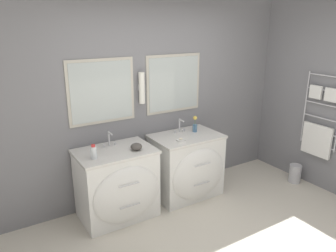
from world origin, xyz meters
TOP-DOWN VIEW (x-y plane):
  - wall_back at (-0.01, 1.75)m, footprint 5.77×0.16m
  - wall_right at (2.11, 0.77)m, footprint 0.13×3.59m
  - vanity_left at (-0.68, 1.37)m, footprint 0.91×0.69m
  - vanity_right at (0.33, 1.37)m, footprint 0.91×0.69m
  - faucet_left at (-0.68, 1.56)m, footprint 0.17×0.12m
  - faucet_right at (0.33, 1.56)m, footprint 0.17×0.12m
  - toiletry_bottle at (-0.97, 1.30)m, footprint 0.07×0.07m
  - amenity_bowl at (-0.46, 1.28)m, footprint 0.14×0.14m
  - flower_vase at (0.51, 1.47)m, footprint 0.06×0.06m
  - soap_dish at (0.14, 1.26)m, footprint 0.10×0.07m
  - waste_bin at (1.91, 0.83)m, footprint 0.18×0.18m

SIDE VIEW (x-z plane):
  - waste_bin at x=1.91m, z-range 0.01..0.28m
  - vanity_left at x=-0.68m, z-range 0.00..0.86m
  - vanity_right at x=0.33m, z-range 0.00..0.86m
  - soap_dish at x=0.14m, z-range 0.85..0.90m
  - amenity_bowl at x=-0.46m, z-range 0.86..0.94m
  - toiletry_bottle at x=-0.97m, z-range 0.85..1.01m
  - faucet_left at x=-0.68m, z-range 0.85..1.04m
  - faucet_right at x=0.33m, z-range 0.85..1.04m
  - flower_vase at x=0.51m, z-range 0.84..1.06m
  - wall_right at x=2.11m, z-range -0.01..2.59m
  - wall_back at x=-0.01m, z-range 0.01..2.61m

